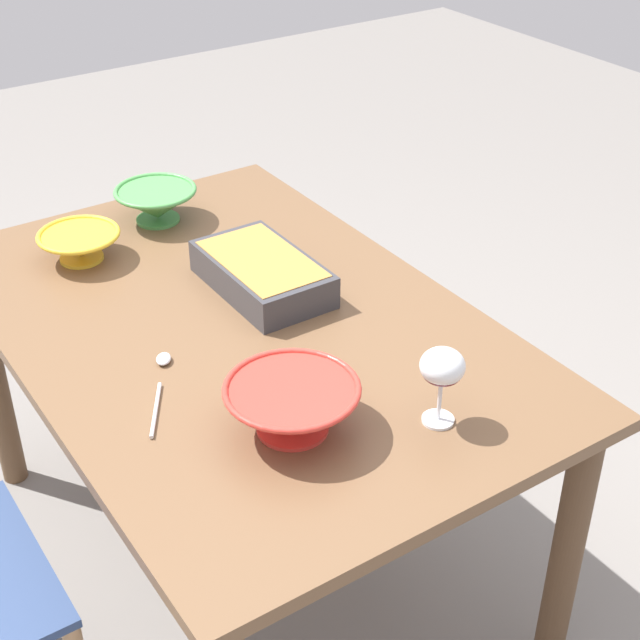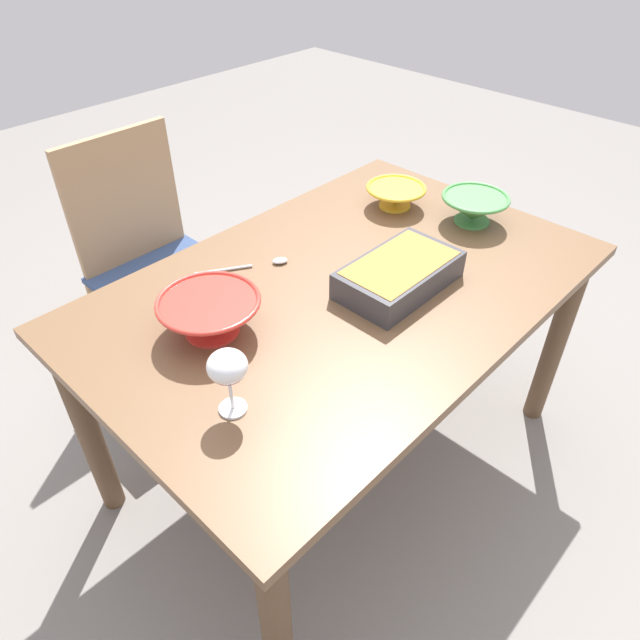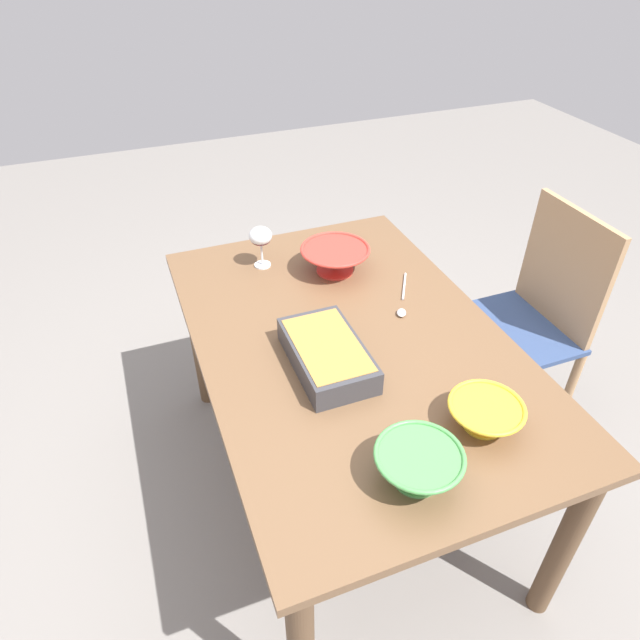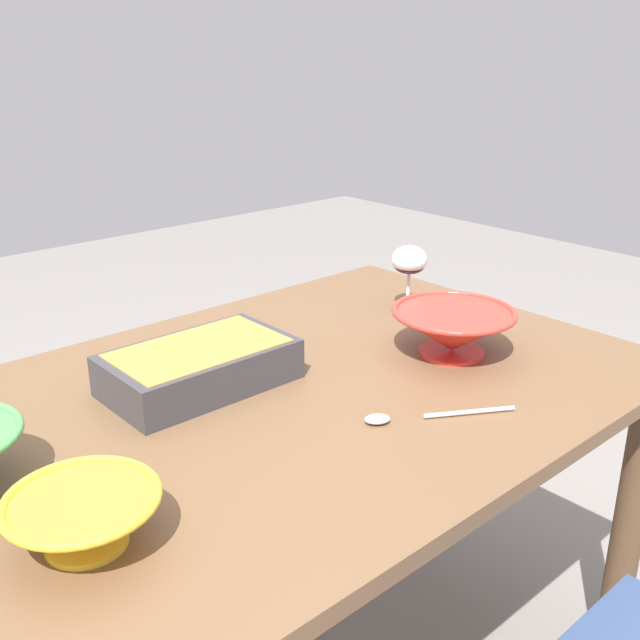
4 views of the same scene
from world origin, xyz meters
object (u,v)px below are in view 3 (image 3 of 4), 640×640
object	(u,v)px
dining_table	(350,363)
mixing_bowl	(335,258)
serving_spoon	(402,303)
chair	(530,315)
wine_glass	(261,238)
casserole_dish	(327,353)
small_bowl	(418,465)
serving_bowl	(485,414)

from	to	relation	value
dining_table	mixing_bowl	bearing A→B (deg)	-14.71
dining_table	serving_spoon	bearing A→B (deg)	-66.26
mixing_bowl	serving_spoon	bearing A→B (deg)	-154.00
dining_table	chair	xyz separation A→B (m)	(0.12, -0.83, -0.11)
wine_glass	casserole_dish	size ratio (longest dim) A/B	0.47
dining_table	chair	distance (m)	0.85
mixing_bowl	serving_spoon	size ratio (longest dim) A/B	1.06
casserole_dish	small_bowl	distance (m)	0.45
mixing_bowl	serving_bowl	distance (m)	0.84
casserole_dish	serving_spoon	size ratio (longest dim) A/B	1.42
wine_glass	serving_bowl	size ratio (longest dim) A/B	0.80
mixing_bowl	small_bowl	world-z (taller)	mixing_bowl
small_bowl	serving_bowl	size ratio (longest dim) A/B	1.07
serving_spoon	small_bowl	bearing A→B (deg)	154.98
small_bowl	serving_bowl	distance (m)	0.26
casserole_dish	mixing_bowl	size ratio (longest dim) A/B	1.35
casserole_dish	serving_bowl	world-z (taller)	casserole_dish
casserole_dish	serving_bowl	distance (m)	0.47
wine_glass	mixing_bowl	xyz separation A→B (m)	(-0.13, -0.24, -0.06)
chair	casserole_dish	distance (m)	1.01
dining_table	chair	size ratio (longest dim) A/B	1.52
casserole_dish	serving_bowl	bearing A→B (deg)	-140.98
wine_glass	serving_spoon	bearing A→B (deg)	-137.54
mixing_bowl	serving_bowl	size ratio (longest dim) A/B	1.27
casserole_dish	chair	bearing A→B (deg)	-77.39
chair	mixing_bowl	size ratio (longest dim) A/B	3.75
serving_bowl	serving_spoon	xyz separation A→B (m)	(0.56, -0.06, -0.03)
mixing_bowl	chair	bearing A→B (deg)	-109.22
chair	wine_glass	xyz separation A→B (m)	(0.39, 0.97, 0.34)
chair	casserole_dish	bearing A→B (deg)	102.61
dining_table	mixing_bowl	xyz separation A→B (m)	(0.38, -0.10, 0.16)
wine_glass	serving_spoon	world-z (taller)	wine_glass
casserole_dish	mixing_bowl	world-z (taller)	mixing_bowl
dining_table	small_bowl	xyz separation A→B (m)	(-0.54, 0.07, 0.15)
dining_table	wine_glass	bearing A→B (deg)	15.21
casserole_dish	serving_bowl	xyz separation A→B (m)	(-0.36, -0.29, -0.00)
casserole_dish	mixing_bowl	bearing A→B (deg)	-24.67
chair	casserole_dish	size ratio (longest dim) A/B	2.77
wine_glass	casserole_dish	xyz separation A→B (m)	(-0.60, -0.02, -0.07)
casserole_dish	dining_table	bearing A→B (deg)	-52.20
casserole_dish	serving_spoon	xyz separation A→B (m)	(0.19, -0.35, -0.04)
chair	serving_bowl	world-z (taller)	chair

